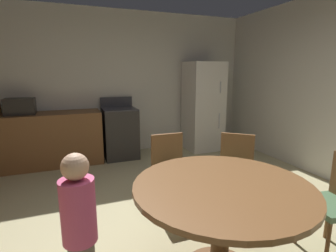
# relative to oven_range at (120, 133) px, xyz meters

# --- Properties ---
(ground_plane) EXTENTS (14.00, 14.00, 0.00)m
(ground_plane) POSITION_rel_oven_range_xyz_m (0.08, -2.80, -0.47)
(ground_plane) COLOR tan
(wall_back) EXTENTS (5.47, 0.12, 2.70)m
(wall_back) POSITION_rel_oven_range_xyz_m (0.08, 0.40, 0.88)
(wall_back) COLOR beige
(wall_back) RESTS_ON ground
(kitchen_counter) EXTENTS (2.00, 0.60, 0.90)m
(kitchen_counter) POSITION_rel_oven_range_xyz_m (-1.35, -0.00, -0.02)
(kitchen_counter) COLOR brown
(kitchen_counter) RESTS_ON ground
(oven_range) EXTENTS (0.60, 0.60, 1.10)m
(oven_range) POSITION_rel_oven_range_xyz_m (0.00, 0.00, 0.00)
(oven_range) COLOR #2D2B28
(oven_range) RESTS_ON ground
(refrigerator) EXTENTS (0.68, 0.68, 1.76)m
(refrigerator) POSITION_rel_oven_range_xyz_m (1.70, -0.05, 0.41)
(refrigerator) COLOR silver
(refrigerator) RESTS_ON ground
(microwave) EXTENTS (0.44, 0.32, 0.26)m
(microwave) POSITION_rel_oven_range_xyz_m (-1.58, -0.00, 0.56)
(microwave) COLOR black
(microwave) RESTS_ON kitchen_counter
(dining_table) EXTENTS (1.33, 1.33, 0.76)m
(dining_table) POSITION_rel_oven_range_xyz_m (0.16, -3.18, 0.14)
(dining_table) COLOR brown
(dining_table) RESTS_ON ground
(chair_north) EXTENTS (0.41, 0.41, 0.87)m
(chair_north) POSITION_rel_oven_range_xyz_m (0.18, -2.09, 0.03)
(chair_north) COLOR brown
(chair_north) RESTS_ON ground
(chair_northeast) EXTENTS (0.56, 0.56, 0.87)m
(chair_northeast) POSITION_rel_oven_range_xyz_m (0.87, -2.35, 0.03)
(chair_northeast) COLOR brown
(chair_northeast) RESTS_ON ground
(person_child) EXTENTS (0.24, 0.24, 1.09)m
(person_child) POSITION_rel_oven_range_xyz_m (-0.85, -3.10, 0.11)
(person_child) COLOR #665B51
(person_child) RESTS_ON ground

